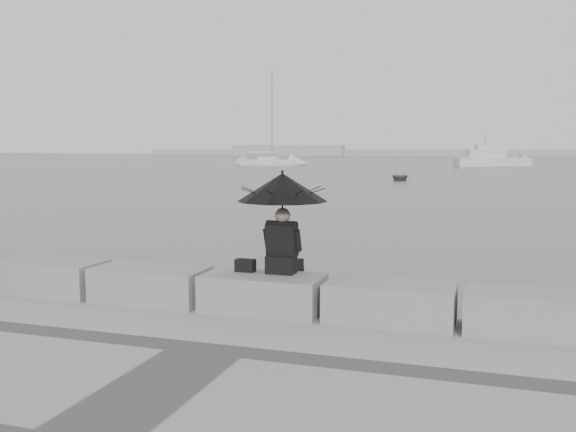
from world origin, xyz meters
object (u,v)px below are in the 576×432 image
(sailboat_left, at_px, (269,162))
(seated_person, at_px, (282,198))
(motor_cruiser, at_px, (492,159))
(dinghy, at_px, (400,177))

(sailboat_left, bearing_deg, seated_person, -74.23)
(seated_person, height_order, motor_cruiser, motor_cruiser)
(motor_cruiser, bearing_deg, sailboat_left, 169.47)
(seated_person, distance_m, motor_cruiser, 79.91)
(seated_person, xyz_separation_m, motor_cruiser, (1.75, 79.88, -1.12))
(seated_person, relative_size, motor_cruiser, 0.14)
(motor_cruiser, bearing_deg, dinghy, -122.40)
(sailboat_left, distance_m, motor_cruiser, 29.35)
(motor_cruiser, relative_size, dinghy, 3.47)
(sailboat_left, xyz_separation_m, dinghy, (22.28, -31.25, -0.29))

